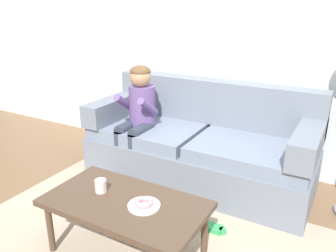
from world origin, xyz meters
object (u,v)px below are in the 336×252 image
(couch, at_px, (200,146))
(mug, at_px, (101,186))
(person_child, at_px, (138,111))
(toy_controller, at_px, (212,228))
(donut, at_px, (144,202))
(coffee_table, at_px, (125,207))

(couch, distance_m, mug, 1.27)
(person_child, relative_size, mug, 12.24)
(toy_controller, bearing_deg, couch, 96.01)
(couch, xyz_separation_m, mug, (-0.19, -1.25, 0.13))
(person_child, bearing_deg, donut, -54.43)
(couch, height_order, toy_controller, couch)
(couch, height_order, person_child, person_child)
(person_child, distance_m, toy_controller, 1.33)
(person_child, bearing_deg, coffee_table, -60.18)
(person_child, height_order, donut, person_child)
(person_child, bearing_deg, couch, 19.54)
(couch, height_order, mug, couch)
(coffee_table, bearing_deg, person_child, 119.82)
(coffee_table, relative_size, toy_controller, 4.73)
(person_child, xyz_separation_m, donut, (0.76, -1.06, -0.21))
(coffee_table, bearing_deg, couch, 91.22)
(mug, bearing_deg, coffee_table, -4.58)
(toy_controller, bearing_deg, mug, -165.88)
(person_child, bearing_deg, mug, -69.30)
(person_child, relative_size, donut, 9.18)
(coffee_table, height_order, donut, donut)
(couch, relative_size, toy_controller, 9.45)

